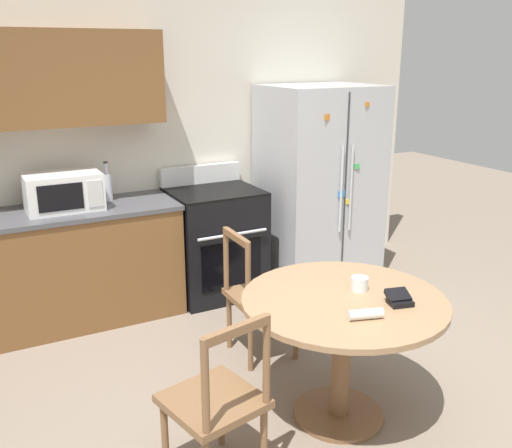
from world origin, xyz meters
The scene contains 12 objects.
back_wall centered at (-0.30, 2.59, 1.45)m, with size 5.20×0.44×2.60m.
kitchen_counter centered at (-1.10, 2.29, 0.45)m, with size 2.22×0.64×0.90m.
refrigerator centered at (1.38, 2.19, 0.87)m, with size 0.96×0.81×1.75m.
oven_range centered at (0.38, 2.26, 0.47)m, with size 0.73×0.68×1.08m.
microwave centered at (-0.82, 2.29, 1.04)m, with size 0.54×0.36×0.27m.
counter_bottle centered at (-0.47, 2.40, 1.02)m, with size 0.08×0.08×0.31m.
dining_table centered at (0.28, 0.31, 0.59)m, with size 1.12×1.12×0.74m.
dining_chair_left centered at (-0.55, 0.16, 0.43)m, with size 0.50×0.50×0.90m.
dining_chair_far centered at (0.20, 1.15, 0.43)m, with size 0.43×0.43×0.90m.
candle_glass centered at (0.42, 0.35, 0.78)m, with size 0.10×0.10×0.08m.
folded_napkin centered at (0.22, 0.05, 0.77)m, with size 0.18×0.10×0.05m.
wallet centered at (0.49, 0.11, 0.77)m, with size 0.15×0.15×0.07m.
Camera 1 is at (-1.48, -1.98, 2.03)m, focal length 40.00 mm.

